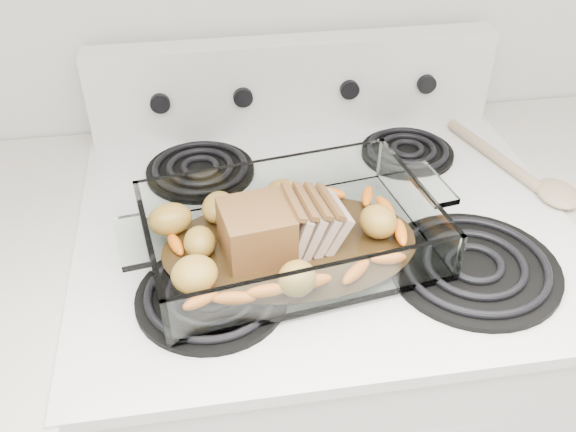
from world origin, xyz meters
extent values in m
cube|color=white|center=(0.00, 1.66, 0.46)|extent=(0.76, 0.65, 0.92)
cube|color=white|center=(0.00, 1.66, 0.93)|extent=(0.78, 0.67, 0.02)
cube|color=white|center=(0.00, 1.95, 1.03)|extent=(0.76, 0.06, 0.18)
cylinder|color=black|center=(-0.19, 1.50, 0.94)|extent=(0.21, 0.21, 0.01)
cylinder|color=black|center=(0.19, 1.50, 0.94)|extent=(0.25, 0.25, 0.01)
cylinder|color=black|center=(-0.19, 1.81, 0.94)|extent=(0.19, 0.19, 0.01)
cylinder|color=black|center=(0.19, 1.81, 0.94)|extent=(0.17, 0.17, 0.01)
cylinder|color=black|center=(-0.25, 1.92, 1.03)|extent=(0.04, 0.02, 0.04)
cylinder|color=black|center=(-0.10, 1.92, 1.03)|extent=(0.04, 0.02, 0.04)
cylinder|color=black|center=(0.10, 1.92, 1.03)|extent=(0.04, 0.02, 0.04)
cylinder|color=black|center=(0.25, 1.92, 1.03)|extent=(0.04, 0.02, 0.04)
cube|color=silver|center=(-0.07, 1.57, 0.95)|extent=(0.41, 0.27, 0.01)
cube|color=silver|center=(-0.07, 1.44, 0.99)|extent=(0.41, 0.01, 0.07)
cube|color=silver|center=(-0.07, 1.70, 0.99)|extent=(0.41, 0.01, 0.07)
cube|color=silver|center=(-0.27, 1.57, 0.99)|extent=(0.01, 0.27, 0.07)
cube|color=silver|center=(0.13, 1.57, 0.99)|extent=(0.01, 0.27, 0.07)
cylinder|color=black|center=(-0.07, 1.57, 0.95)|extent=(0.24, 0.24, 0.00)
cube|color=brown|center=(-0.12, 1.57, 0.99)|extent=(0.10, 0.10, 0.08)
cube|color=tan|center=(-0.06, 1.57, 0.99)|extent=(0.04, 0.09, 0.07)
cube|color=tan|center=(-0.04, 1.57, 0.99)|extent=(0.04, 0.09, 0.07)
cube|color=tan|center=(-0.03, 1.57, 0.99)|extent=(0.04, 0.09, 0.07)
cube|color=tan|center=(-0.01, 1.57, 0.98)|extent=(0.04, 0.09, 0.06)
ellipsoid|color=orange|center=(-0.21, 1.50, 0.96)|extent=(0.06, 0.02, 0.02)
ellipsoid|color=orange|center=(0.04, 1.50, 0.96)|extent=(0.06, 0.02, 0.02)
ellipsoid|color=orange|center=(0.08, 1.59, 0.96)|extent=(0.06, 0.02, 0.02)
ellipsoid|color=orange|center=(-0.22, 1.61, 0.96)|extent=(0.06, 0.02, 0.02)
ellipsoid|color=olive|center=(-0.22, 1.65, 0.97)|extent=(0.06, 0.05, 0.04)
ellipsoid|color=olive|center=(-0.05, 1.66, 0.97)|extent=(0.06, 0.05, 0.04)
ellipsoid|color=olive|center=(0.05, 1.55, 0.97)|extent=(0.06, 0.05, 0.04)
cylinder|color=tan|center=(0.34, 1.78, 0.95)|extent=(0.09, 0.24, 0.02)
ellipsoid|color=tan|center=(0.40, 1.64, 0.95)|extent=(0.07, 0.09, 0.02)
camera|label=1|loc=(-0.19, 0.85, 1.56)|focal=40.00mm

